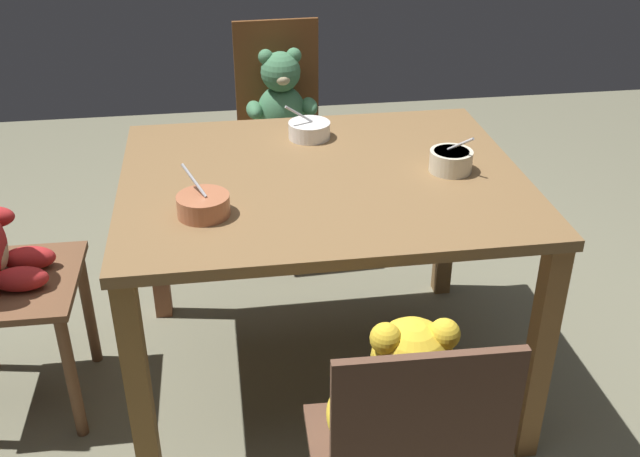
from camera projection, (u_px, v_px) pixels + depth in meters
name	position (u px, v px, depth m)	size (l,w,h in m)	color
ground_plane	(322.00, 377.00, 2.54)	(5.20, 5.20, 0.04)	#716E57
dining_table	(322.00, 205.00, 2.22)	(1.17, 0.95, 0.74)	brown
teddy_chair_near_front	(405.00, 433.00, 1.50)	(0.38, 0.37, 0.87)	brown
teddy_chair_far_center	(282.00, 122.00, 3.00)	(0.39, 0.38, 0.95)	brown
porridge_bowl_cream_near_right	(451.00, 160.00, 2.17)	(0.13, 0.13, 0.12)	beige
porridge_bowl_white_far_center	(308.00, 130.00, 2.40)	(0.14, 0.14, 0.12)	white
porridge_bowl_terracotta_near_left	(203.00, 205.00, 1.94)	(0.14, 0.14, 0.12)	#B36846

